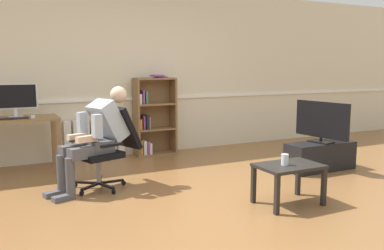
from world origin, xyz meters
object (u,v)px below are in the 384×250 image
Objects in this scene: bookshelf at (152,118)px; tv_screen at (322,121)px; keyboard at (10,119)px; coffee_table at (289,171)px; person_seated at (96,135)px; office_chair at (109,144)px; drinking_glass at (285,160)px; computer_desk at (13,127)px; tv_stand at (320,156)px; radiator at (95,139)px; imac_monitor at (15,98)px; computer_mouse at (33,117)px.

tv_screen is at bearing -48.78° from bookshelf.
keyboard reaches higher than coffee_table.
person_seated is 1.41× the size of tv_screen.
drinking_glass is at bearing 25.35° from office_chair.
computer_desk is 4.20m from tv_stand.
computer_desk is 0.89× the size of bookshelf.
bookshelf is at bearing 11.57° from keyboard.
person_seated reaches higher than office_chair.
person_seated is 2.15m from drinking_glass.
coffee_table is (1.33, -3.01, 0.05)m from radiator.
imac_monitor is at bearing -161.18° from office_chair.
keyboard is 0.34× the size of bookshelf.
drinking_glass is (1.44, -1.48, -0.04)m from office_chair.
bookshelf is at bearing 97.97° from coffee_table.
tv_stand is 1.17× the size of tv_screen.
keyboard is 2.17m from bookshelf.
computer_desk is 1.99× the size of imac_monitor.
tv_stand is 0.49m from tv_screen.
radiator is at bearing 43.52° from tv_screen.
tv_screen is (0.00, 0.00, 0.49)m from tv_stand.
computer_desk is 9.90× the size of drinking_glass.
computer_desk is at bearing 133.66° from coffee_table.
radiator is 0.78× the size of person_seated.
person_seated is at bearing -55.42° from computer_desk.
computer_desk is at bearing -121.66° from imac_monitor.
computer_desk is at bearing 76.98° from keyboard.
coffee_table is (0.41, -2.91, -0.25)m from bookshelf.
tv_stand is 1.51× the size of coffee_table.
imac_monitor is 0.48× the size of person_seated.
drinking_glass is (-1.39, -0.93, 0.29)m from tv_stand.
person_seated is (-0.17, -0.06, 0.12)m from office_chair.
person_seated is 3.07m from tv_stand.
office_chair is 2.89m from tv_screen.
office_chair is at bearing 134.32° from drinking_glass.
tv_screen is at bearing -23.80° from computer_desk.
tv_screen is (3.78, -1.76, -0.33)m from imac_monitor.
coffee_table is at bearing -44.40° from keyboard.
computer_mouse is 3.91m from tv_screen.
computer_desk is 1.28m from radiator.
drinking_glass is (2.44, -2.62, -0.15)m from computer_desk.
bookshelf is 1.08× the size of person_seated.
imac_monitor is 0.34m from keyboard.
computer_mouse is 0.15× the size of coffee_table.
computer_desk is at bearing 132.92° from drinking_glass.
imac_monitor reaches higher than tv_screen.
computer_desk is 0.19m from keyboard.
office_chair is at bearing -44.34° from keyboard.
drinking_glass is at bearing -67.18° from radiator.
computer_desk is at bearing 57.75° from tv_screen.
keyboard is 3.51m from drinking_glass.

